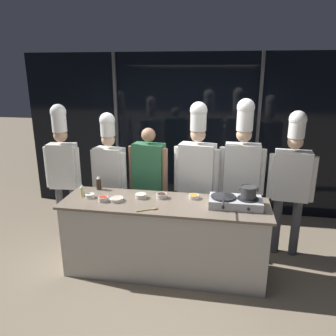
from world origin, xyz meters
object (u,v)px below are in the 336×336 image
at_px(squeeze_bottle_oil, 82,191).
at_px(chef_pastry, 242,167).
at_px(serving_spoon_slotted, 152,209).
at_px(chef_line, 197,168).
at_px(frying_pan, 224,195).
at_px(prep_bowl_bean_sprouts, 90,195).
at_px(prep_bowl_carrots, 194,196).
at_px(prep_bowl_soy_glaze, 162,195).
at_px(portable_stove, 235,202).
at_px(prep_bowl_chili_flakes, 103,199).
at_px(stock_pot, 248,192).
at_px(prep_bowl_shrimp, 116,199).
at_px(prep_bowl_noodles, 141,196).
at_px(squeeze_bottle_soy, 99,183).
at_px(chef_sous, 110,169).
at_px(chef_apprentice, 292,175).
at_px(person_guest, 149,175).
at_px(chef_head, 63,162).

distance_m(squeeze_bottle_oil, chef_pastry, 2.07).
xyz_separation_m(serving_spoon_slotted, chef_line, (0.43, 0.89, 0.23)).
relative_size(frying_pan, prep_bowl_bean_sprouts, 4.37).
relative_size(prep_bowl_carrots, prep_bowl_soy_glaze, 0.96).
xyz_separation_m(prep_bowl_carrots, prep_bowl_bean_sprouts, (-1.25, -0.19, 0.00)).
bearing_deg(portable_stove, prep_bowl_chili_flakes, -175.90).
bearing_deg(portable_stove, prep_bowl_soy_glaze, 173.02).
height_order(stock_pot, prep_bowl_shrimp, stock_pot).
xyz_separation_m(squeeze_bottle_oil, prep_bowl_soy_glaze, (0.97, 0.12, -0.04)).
xyz_separation_m(portable_stove, serving_spoon_slotted, (-0.92, -0.25, -0.05)).
bearing_deg(portable_stove, prep_bowl_noodles, 176.76).
bearing_deg(prep_bowl_carrots, chef_pastry, 42.56).
distance_m(squeeze_bottle_soy, prep_bowl_soy_glaze, 0.88).
xyz_separation_m(prep_bowl_chili_flakes, chef_sous, (-0.16, 0.70, 0.15)).
height_order(prep_bowl_shrimp, chef_sous, chef_sous).
bearing_deg(stock_pot, frying_pan, -179.06).
xyz_separation_m(prep_bowl_shrimp, chef_apprentice, (2.11, 0.73, 0.18)).
relative_size(stock_pot, chef_sous, 0.11).
height_order(portable_stove, chef_sous, chef_sous).
relative_size(portable_stove, person_guest, 0.36).
bearing_deg(portable_stove, prep_bowl_carrots, 162.34).
bearing_deg(chef_head, prep_bowl_noodles, 151.76).
xyz_separation_m(stock_pot, prep_bowl_shrimp, (-1.53, -0.08, -0.16)).
height_order(prep_bowl_bean_sprouts, serving_spoon_slotted, prep_bowl_bean_sprouts).
height_order(prep_bowl_shrimp, prep_bowl_bean_sprouts, prep_bowl_bean_sprouts).
distance_m(prep_bowl_carrots, prep_bowl_soy_glaze, 0.39).
relative_size(prep_bowl_bean_sprouts, prep_bowl_chili_flakes, 0.93).
distance_m(prep_bowl_carrots, chef_line, 0.53).
height_order(squeeze_bottle_soy, prep_bowl_soy_glaze, squeeze_bottle_soy).
xyz_separation_m(portable_stove, prep_bowl_shrimp, (-1.39, -0.08, -0.03)).
xyz_separation_m(squeeze_bottle_oil, chef_line, (1.35, 0.65, 0.17)).
distance_m(prep_bowl_carrots, chef_head, 1.96).
height_order(squeeze_bottle_soy, prep_bowl_bean_sprouts, squeeze_bottle_soy).
distance_m(portable_stove, stock_pot, 0.19).
bearing_deg(prep_bowl_soy_glaze, stock_pot, -6.04).
height_order(squeeze_bottle_oil, prep_bowl_bean_sprouts, squeeze_bottle_oil).
height_order(frying_pan, stock_pot, stock_pot).
xyz_separation_m(squeeze_bottle_soy, chef_apprentice, (2.46, 0.39, 0.11)).
height_order(portable_stove, stock_pot, stock_pot).
bearing_deg(serving_spoon_slotted, portable_stove, 15.33).
bearing_deg(chef_pastry, person_guest, 3.59).
height_order(squeeze_bottle_oil, prep_bowl_soy_glaze, squeeze_bottle_oil).
height_order(prep_bowl_shrimp, chef_apprentice, chef_apprentice).
relative_size(portable_stove, chef_line, 0.29).
bearing_deg(prep_bowl_carrots, chef_sous, 160.32).
bearing_deg(prep_bowl_shrimp, prep_bowl_soy_glaze, 19.92).
bearing_deg(frying_pan, chef_sous, 159.23).
bearing_deg(prep_bowl_chili_flakes, prep_bowl_shrimp, 12.10).
relative_size(prep_bowl_shrimp, chef_sous, 0.09).
bearing_deg(serving_spoon_slotted, chef_sous, 132.78).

